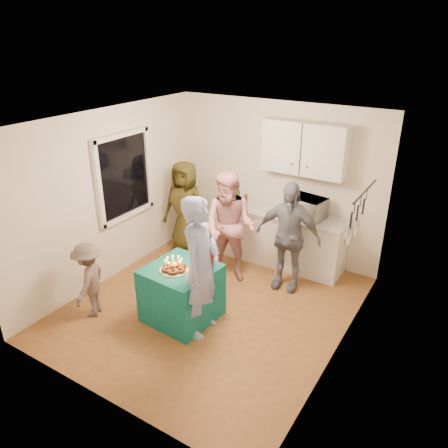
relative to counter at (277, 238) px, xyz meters
The scene contains 19 objects.
floor 1.76m from the counter, 96.71° to the right, with size 4.00×4.00×0.00m, color brown.
ceiling 2.76m from the counter, 96.71° to the right, with size 4.00×4.00×0.00m, color white.
back_wall 0.94m from the counter, 123.69° to the left, with size 3.60×3.60×0.00m, color silver.
left_wall 2.77m from the counter, 139.64° to the right, with size 4.00×4.00×0.00m, color silver.
right_wall 2.49m from the counter, 46.74° to the right, with size 4.00×4.00×0.00m, color silver.
window_night 2.66m from the counter, 144.60° to the right, with size 0.04×1.00×1.20m, color black.
counter is the anchor object (origin of this frame).
countertop 0.46m from the counter, 90.00° to the right, with size 2.24×0.62×0.05m, color beige.
upper_cabinet 1.56m from the counter, 26.57° to the left, with size 1.30×0.30×0.80m, color white.
pot_rack 2.16m from the counter, 33.34° to the right, with size 0.12×1.00×0.60m, color black.
microwave 0.78m from the counter, ahead, with size 0.59×0.40×0.33m, color white.
party_table 2.14m from the counter, 100.73° to the right, with size 0.85×0.85×0.76m, color #0E625C.
donut_cake 2.27m from the counter, 101.22° to the right, with size 0.38×0.38×0.18m, color #381C0C, non-canonical shape.
punch_jar 1.97m from the counter, 94.24° to the right, with size 0.22×0.22×0.34m, color red.
man_birthday 2.24m from the counter, 90.49° to the right, with size 0.68×0.44×1.85m, color #94A1D7.
woman_back_left 1.64m from the counter, 162.68° to the right, with size 0.79×0.52×1.62m, color brown.
woman_back_center 1.05m from the counter, 114.72° to the right, with size 0.84×0.66×1.73m, color #D26D81.
woman_back_right 0.88m from the counter, 54.62° to the right, with size 0.98×0.41×1.67m, color black.
child_near_left 3.08m from the counter, 119.00° to the right, with size 0.69×0.40×1.07m, color #594747.
Camera 1 is at (2.88, -4.28, 3.60)m, focal length 35.00 mm.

